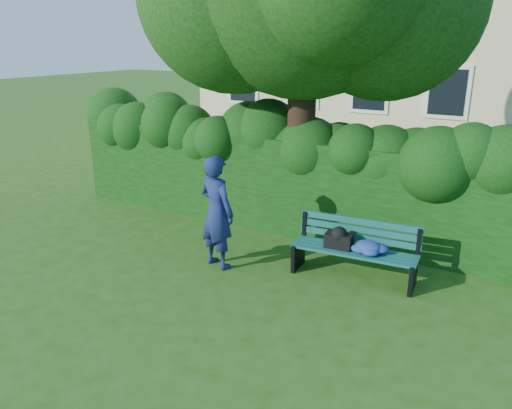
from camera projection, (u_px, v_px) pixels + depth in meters
The scene contains 4 objects.
ground at pixel (237, 271), 7.96m from camera, with size 80.00×80.00×0.00m, color #264E10.
hedge at pixel (298, 184), 9.48m from camera, with size 10.00×1.00×1.80m.
park_bench at pixel (356, 248), 7.61m from camera, with size 1.94×0.71×0.89m.
man_reading at pixel (217, 212), 7.88m from camera, with size 0.67×0.44×1.84m, color navy.
Camera 1 is at (3.89, -6.09, 3.53)m, focal length 35.00 mm.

